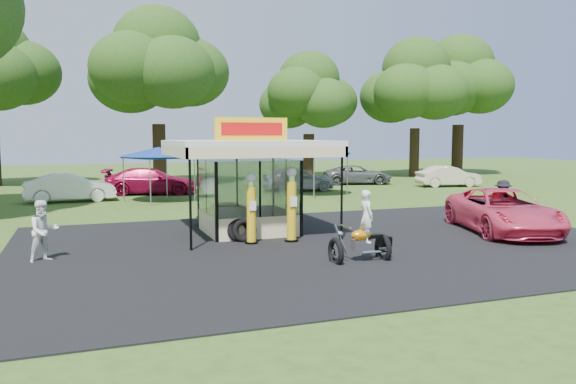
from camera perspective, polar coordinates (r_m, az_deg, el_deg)
name	(u,v)px	position (r m, az deg, el deg)	size (l,w,h in m)	color
ground	(360,257)	(16.76, 7.36, -6.52)	(120.00, 120.00, 0.00)	#304E18
asphalt_apron	(332,244)	(18.52, 4.49, -5.26)	(20.00, 14.00, 0.04)	black
gas_station_kiosk	(248,185)	(20.37, -4.12, 0.75)	(5.40, 5.40, 4.18)	white
gas_pump_left	(251,210)	(18.30, -3.75, -1.87)	(0.44, 0.44, 2.35)	black
gas_pump_right	(292,206)	(18.61, 0.36, -1.48)	(0.47, 0.47, 2.52)	black
motorcycle	(364,233)	(15.95, 7.74, -4.15)	(1.78, 0.84, 2.12)	black
spare_tires	(242,230)	(18.80, -4.72, -3.89)	(1.00, 0.65, 0.84)	black
kiosk_car	(233,212)	(22.63, -5.64, -2.08)	(1.13, 2.82, 0.96)	gold
pink_sedan	(503,211)	(21.96, 21.00, -1.83)	(2.67, 5.78, 1.61)	#E83F63
spectator_west	(44,231)	(17.23, -23.57, -3.66)	(0.85, 0.66, 1.75)	white
spectator_east_a	(503,202)	(24.15, 20.98, -0.96)	(1.15, 0.66, 1.78)	black
bg_car_a	(70,188)	(32.41, -21.26, 0.42)	(1.63, 4.66, 1.54)	silver
bg_car_b	(151,181)	(35.11, -13.75, 1.09)	(2.25, 5.54, 1.61)	maroon
bg_car_c	(298,179)	(36.12, 1.03, 1.35)	(1.86, 4.63, 1.58)	#A3A2A7
bg_car_d	(358,175)	(41.65, 7.09, 1.75)	(2.29, 4.96, 1.38)	#5A595C
bg_car_e	(448,176)	(40.86, 15.98, 1.55)	(1.53, 4.40, 1.45)	beige
tent_west	(158,152)	(31.12, -13.03, 3.96)	(4.21, 4.21, 2.94)	gray
tent_east	(314,149)	(33.79, 2.67, 4.39)	(4.37, 4.37, 3.05)	gray
oak_far_c	(158,75)	(41.95, -13.11, 11.52)	(10.55, 10.55, 12.43)	black
oak_far_d	(309,99)	(47.49, 2.13, 9.38)	(8.66, 8.66, 10.32)	black
oak_far_e	(416,90)	(50.26, 12.84, 10.05)	(9.81, 9.81, 11.68)	black
oak_far_f	(459,87)	(54.36, 17.00, 10.15)	(10.30, 10.30, 12.41)	black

